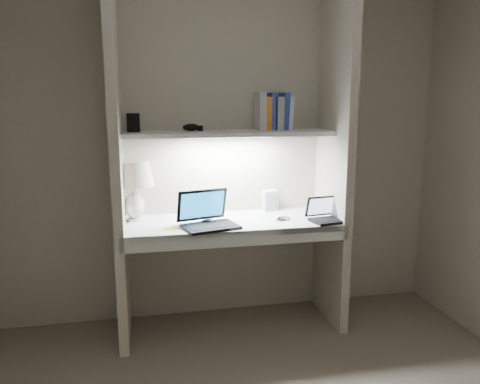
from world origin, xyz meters
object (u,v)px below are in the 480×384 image
object	(u,v)px
table_lamp	(133,180)
speaker	(270,200)
laptop_main	(207,218)
laptop_netbook	(327,215)
book_row	(273,112)

from	to	relation	value
table_lamp	speaker	distance (m)	1.00
table_lamp	laptop_main	world-z (taller)	table_lamp
table_lamp	laptop_netbook	distance (m)	1.32
laptop_main	speaker	xyz separation A→B (m)	(0.51, 0.34, 0.02)
table_lamp	laptop_netbook	world-z (taller)	table_lamp
speaker	book_row	distance (m)	0.64
speaker	book_row	bearing A→B (deg)	-92.80
laptop_main	laptop_netbook	world-z (taller)	laptop_main
laptop_netbook	speaker	size ratio (longest dim) A/B	1.83
laptop_netbook	table_lamp	bearing A→B (deg)	158.62
table_lamp	laptop_main	size ratio (longest dim) A/B	1.02
laptop_netbook	speaker	xyz separation A→B (m)	(-0.30, 0.37, 0.04)
table_lamp	speaker	size ratio (longest dim) A/B	2.70
table_lamp	book_row	size ratio (longest dim) A/B	1.58
laptop_main	laptop_netbook	distance (m)	0.81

